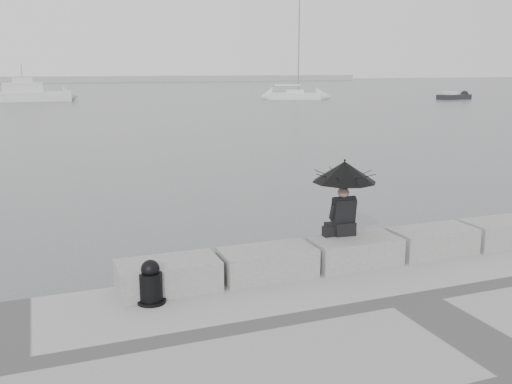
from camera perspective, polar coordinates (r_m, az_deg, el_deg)
name	(u,v)px	position (r m, az deg, el deg)	size (l,w,h in m)	color
ground	(341,282)	(11.07, 8.49, -8.90)	(360.00, 360.00, 0.00)	#4D4F52
stone_block_far_left	(168,276)	(9.25, -8.77, -8.28)	(1.60, 0.80, 0.50)	slate
stone_block_left	(267,263)	(9.72, 1.13, -7.10)	(1.60, 0.80, 0.50)	slate
stone_block_centre	(355,251)	(10.45, 9.84, -5.88)	(1.60, 0.80, 0.50)	slate
stone_block_right	(432,241)	(11.39, 17.23, -4.73)	(1.60, 0.80, 0.50)	slate
stone_block_far_right	(502,232)	(12.49, 23.39, -3.71)	(1.60, 0.80, 0.50)	slate
seated_person	(344,181)	(10.34, 8.83, 1.14)	(1.16, 1.16, 1.39)	black
bag	(331,231)	(10.41, 7.48, -3.91)	(0.28, 0.16, 0.18)	black
mooring_bollard	(151,285)	(8.81, -10.46, -9.14)	(0.43, 0.43, 0.69)	black
distant_landmass	(20,79)	(163.50, -22.54, 10.36)	(180.00, 8.00, 2.80)	#97999C
sailboat_right	(295,95)	(73.64, 3.91, 9.65)	(6.86, 4.70, 12.90)	silver
motor_cruiser	(32,94)	(74.18, -21.53, 9.13)	(8.96, 2.81, 4.50)	silver
small_motorboat	(454,97)	(77.91, 19.19, 8.99)	(4.75, 2.09, 1.10)	black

